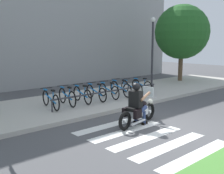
{
  "coord_description": "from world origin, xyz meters",
  "views": [
    {
      "loc": [
        -6.91,
        -4.81,
        2.68
      ],
      "look_at": [
        -0.72,
        2.19,
        1.13
      ],
      "focal_mm": 43.03,
      "sensor_mm": 36.0,
      "label": 1
    }
  ],
  "objects_px": {
    "motorcycle": "(138,111)",
    "bicycle_7": "(142,86)",
    "bicycle_1": "(67,97)",
    "bicycle_6": "(131,87)",
    "bicycle_0": "(51,99)",
    "bicycle_3": "(96,92)",
    "bike_rack": "(111,91)",
    "tree_near_rack": "(182,32)",
    "bicycle_5": "(121,88)",
    "street_lamp": "(152,46)",
    "bicycle_4": "(109,91)",
    "rider": "(137,101)",
    "bicycle_2": "(82,95)"
  },
  "relations": [
    {
      "from": "rider",
      "to": "bicycle_4",
      "type": "relative_size",
      "value": 0.85
    },
    {
      "from": "motorcycle",
      "to": "bicycle_5",
      "type": "relative_size",
      "value": 1.2
    },
    {
      "from": "bicycle_0",
      "to": "bicycle_3",
      "type": "relative_size",
      "value": 1.0
    },
    {
      "from": "bicycle_7",
      "to": "tree_near_rack",
      "type": "bearing_deg",
      "value": 13.21
    },
    {
      "from": "bicycle_1",
      "to": "bicycle_6",
      "type": "bearing_deg",
      "value": 0.03
    },
    {
      "from": "motorcycle",
      "to": "bicycle_1",
      "type": "height_order",
      "value": "motorcycle"
    },
    {
      "from": "bicycle_6",
      "to": "bicycle_7",
      "type": "bearing_deg",
      "value": -0.08
    },
    {
      "from": "bicycle_0",
      "to": "bicycle_7",
      "type": "height_order",
      "value": "bicycle_0"
    },
    {
      "from": "motorcycle",
      "to": "bike_rack",
      "type": "distance_m",
      "value": 3.09
    },
    {
      "from": "motorcycle",
      "to": "rider",
      "type": "xyz_separation_m",
      "value": [
        -0.08,
        -0.01,
        0.36
      ]
    },
    {
      "from": "bicycle_6",
      "to": "street_lamp",
      "type": "height_order",
      "value": "street_lamp"
    },
    {
      "from": "bicycle_2",
      "to": "bike_rack",
      "type": "xyz_separation_m",
      "value": [
        1.12,
        -0.55,
        0.07
      ]
    },
    {
      "from": "bicycle_4",
      "to": "bicycle_6",
      "type": "distance_m",
      "value": 1.49
    },
    {
      "from": "bicycle_2",
      "to": "bicycle_6",
      "type": "relative_size",
      "value": 0.96
    },
    {
      "from": "bicycle_3",
      "to": "street_lamp",
      "type": "height_order",
      "value": "street_lamp"
    },
    {
      "from": "bicycle_1",
      "to": "bicycle_4",
      "type": "relative_size",
      "value": 0.96
    },
    {
      "from": "bicycle_5",
      "to": "bicycle_2",
      "type": "bearing_deg",
      "value": 180.0
    },
    {
      "from": "bicycle_2",
      "to": "bicycle_7",
      "type": "height_order",
      "value": "bicycle_2"
    },
    {
      "from": "bicycle_0",
      "to": "bicycle_6",
      "type": "relative_size",
      "value": 1.02
    },
    {
      "from": "bicycle_2",
      "to": "tree_near_rack",
      "type": "xyz_separation_m",
      "value": [
        8.92,
        1.22,
        2.86
      ]
    },
    {
      "from": "bicycle_3",
      "to": "motorcycle",
      "type": "bearing_deg",
      "value": -104.64
    },
    {
      "from": "bicycle_1",
      "to": "bicycle_6",
      "type": "xyz_separation_m",
      "value": [
        3.73,
        0.0,
        -0.02
      ]
    },
    {
      "from": "motorcycle",
      "to": "bicycle_7",
      "type": "height_order",
      "value": "motorcycle"
    },
    {
      "from": "bicycle_7",
      "to": "bicycle_1",
      "type": "bearing_deg",
      "value": -179.99
    },
    {
      "from": "bicycle_4",
      "to": "bicycle_6",
      "type": "xyz_separation_m",
      "value": [
        1.49,
        0.0,
        -0.01
      ]
    },
    {
      "from": "tree_near_rack",
      "to": "motorcycle",
      "type": "bearing_deg",
      "value": -153.12
    },
    {
      "from": "bicycle_1",
      "to": "bike_rack",
      "type": "distance_m",
      "value": 1.95
    },
    {
      "from": "bicycle_0",
      "to": "bicycle_4",
      "type": "height_order",
      "value": "bicycle_0"
    },
    {
      "from": "rider",
      "to": "bicycle_1",
      "type": "relative_size",
      "value": 0.88
    },
    {
      "from": "bicycle_2",
      "to": "bicycle_6",
      "type": "xyz_separation_m",
      "value": [
        2.99,
        0.0,
        -0.02
      ]
    },
    {
      "from": "bicycle_0",
      "to": "bicycle_6",
      "type": "distance_m",
      "value": 4.48
    },
    {
      "from": "bicycle_1",
      "to": "bicycle_4",
      "type": "xyz_separation_m",
      "value": [
        2.24,
        0.0,
        -0.01
      ]
    },
    {
      "from": "bicycle_6",
      "to": "bike_rack",
      "type": "relative_size",
      "value": 0.29
    },
    {
      "from": "bicycle_0",
      "to": "tree_near_rack",
      "type": "height_order",
      "value": "tree_near_rack"
    },
    {
      "from": "rider",
      "to": "bicycle_5",
      "type": "xyz_separation_m",
      "value": [
        2.45,
        3.38,
        -0.3
      ]
    },
    {
      "from": "rider",
      "to": "bike_rack",
      "type": "xyz_separation_m",
      "value": [
        1.33,
        2.83,
        -0.23
      ]
    },
    {
      "from": "bicycle_6",
      "to": "motorcycle",
      "type": "bearing_deg",
      "value": -132.78
    },
    {
      "from": "bicycle_1",
      "to": "bicycle_2",
      "type": "bearing_deg",
      "value": 0.02
    },
    {
      "from": "bicycle_3",
      "to": "bicycle_6",
      "type": "xyz_separation_m",
      "value": [
        2.24,
        0.0,
        -0.02
      ]
    },
    {
      "from": "bicycle_3",
      "to": "bicycle_6",
      "type": "relative_size",
      "value": 1.02
    },
    {
      "from": "bicycle_0",
      "to": "street_lamp",
      "type": "bearing_deg",
      "value": 6.66
    },
    {
      "from": "motorcycle",
      "to": "bicycle_4",
      "type": "height_order",
      "value": "motorcycle"
    },
    {
      "from": "rider",
      "to": "tree_near_rack",
      "type": "relative_size",
      "value": 0.28
    },
    {
      "from": "bicycle_3",
      "to": "bicycle_4",
      "type": "bearing_deg",
      "value": 0.01
    },
    {
      "from": "bicycle_5",
      "to": "street_lamp",
      "type": "relative_size",
      "value": 0.42
    },
    {
      "from": "rider",
      "to": "tree_near_rack",
      "type": "distance_m",
      "value": 10.54
    },
    {
      "from": "bicycle_3",
      "to": "rider",
      "type": "bearing_deg",
      "value": -105.83
    },
    {
      "from": "bicycle_5",
      "to": "bicycle_7",
      "type": "height_order",
      "value": "bicycle_5"
    },
    {
      "from": "motorcycle",
      "to": "bicycle_4",
      "type": "relative_size",
      "value": 1.24
    },
    {
      "from": "bike_rack",
      "to": "bicycle_1",
      "type": "bearing_deg",
      "value": 163.49
    }
  ]
}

